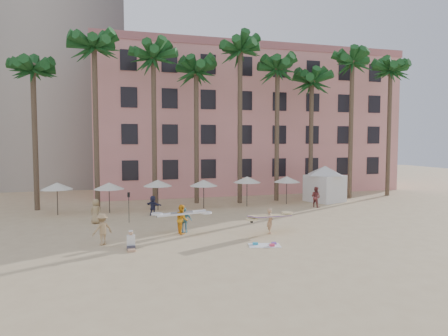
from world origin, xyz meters
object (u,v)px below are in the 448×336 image
at_px(carrier_white, 182,218).
at_px(pink_hotel, 242,124).
at_px(cabana, 325,180).
at_px(carrier_yellow, 270,219).

bearing_deg(carrier_white, pink_hotel, 62.91).
bearing_deg(cabana, carrier_yellow, -132.91).
bearing_deg(pink_hotel, carrier_yellow, -104.08).
bearing_deg(carrier_yellow, cabana, 47.09).
bearing_deg(pink_hotel, carrier_white, -117.09).
height_order(pink_hotel, cabana, pink_hotel).
relative_size(cabana, carrier_yellow, 1.73).
distance_m(cabana, carrier_yellow, 15.17).
distance_m(pink_hotel, carrier_yellow, 25.73).
bearing_deg(carrier_white, carrier_yellow, -15.80).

